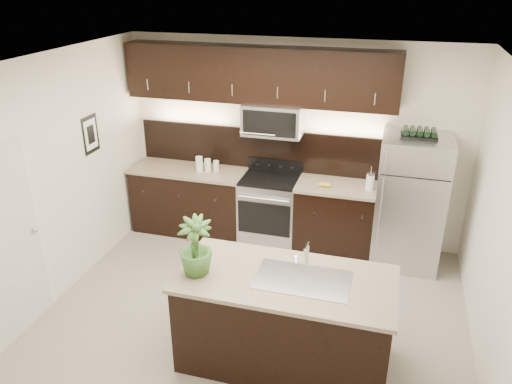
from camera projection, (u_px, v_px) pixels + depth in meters
ground at (253, 317)px, 5.43m from camera, size 4.50×4.50×0.00m
room_walls at (240, 173)px, 4.73m from camera, size 4.52×4.02×2.71m
counter_run at (255, 208)px, 6.83m from camera, size 3.51×0.65×0.94m
upper_fixtures at (260, 84)px, 6.27m from camera, size 3.49×0.40×1.66m
island at (285, 320)px, 4.65m from camera, size 1.96×0.96×0.94m
sink_faucet at (303, 278)px, 4.42m from camera, size 0.84×0.50×0.28m
refrigerator at (410, 202)px, 6.13m from camera, size 0.81×0.73×1.68m
wine_rack at (419, 133)px, 5.77m from camera, size 0.41×0.26×0.10m
plant at (195, 246)px, 4.41m from camera, size 0.38×0.38×0.55m
canisters at (206, 165)px, 6.75m from camera, size 0.30×0.16×0.21m
french_press at (370, 181)px, 6.18m from camera, size 0.11×0.11×0.31m
bananas at (322, 184)px, 6.33m from camera, size 0.18×0.15×0.05m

